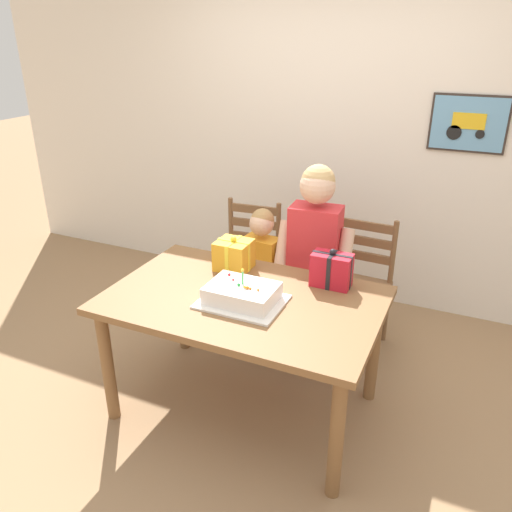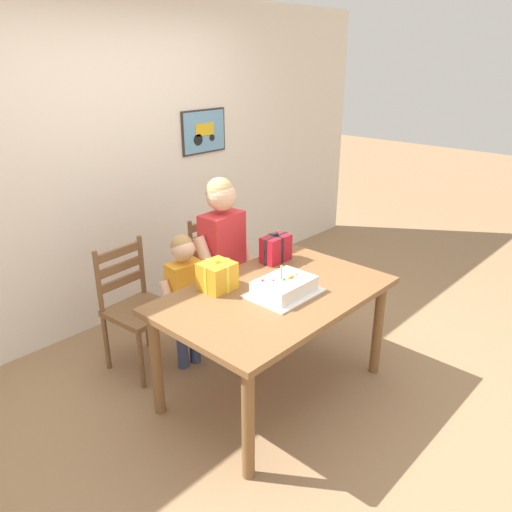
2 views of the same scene
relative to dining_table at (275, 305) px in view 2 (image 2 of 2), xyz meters
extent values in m
plane|color=#997551|center=(0.00, 0.00, -0.65)|extent=(20.00, 20.00, 0.00)
cube|color=silver|center=(0.00, 1.71, 0.65)|extent=(6.40, 0.08, 2.60)
cube|color=#332823|center=(0.93, 1.66, 0.83)|extent=(0.51, 0.02, 0.39)
cube|color=#669EC6|center=(0.93, 1.65, 0.83)|extent=(0.48, 0.01, 0.36)
cube|color=gold|center=(0.93, 1.65, 0.85)|extent=(0.22, 0.01, 0.11)
cylinder|color=black|center=(0.84, 1.65, 0.77)|extent=(0.10, 0.01, 0.10)
cylinder|color=black|center=(1.01, 1.65, 0.77)|extent=(0.06, 0.01, 0.06)
cube|color=brown|center=(0.00, 0.00, 0.07)|extent=(1.48, 0.95, 0.04)
cylinder|color=brown|center=(-0.66, -0.39, -0.30)|extent=(0.07, 0.07, 0.71)
cylinder|color=brown|center=(0.66, -0.39, -0.30)|extent=(0.07, 0.07, 0.71)
cylinder|color=brown|center=(-0.66, 0.39, -0.30)|extent=(0.07, 0.07, 0.71)
cylinder|color=brown|center=(0.66, 0.39, -0.30)|extent=(0.07, 0.07, 0.71)
cube|color=white|center=(0.02, -0.06, 0.10)|extent=(0.44, 0.34, 0.01)
cube|color=white|center=(0.02, -0.06, 0.15)|extent=(0.36, 0.26, 0.09)
cylinder|color=#56C666|center=(0.01, -0.04, 0.23)|extent=(0.01, 0.01, 0.07)
sphere|color=yellow|center=(0.01, -0.04, 0.28)|extent=(0.02, 0.02, 0.02)
sphere|color=orange|center=(0.12, -0.08, 0.20)|extent=(0.01, 0.01, 0.01)
sphere|color=red|center=(-0.05, -0.03, 0.20)|extent=(0.01, 0.01, 0.01)
sphere|color=green|center=(0.01, -0.07, 0.20)|extent=(0.02, 0.02, 0.02)
sphere|color=orange|center=(0.06, -0.08, 0.20)|extent=(0.02, 0.02, 0.02)
sphere|color=red|center=(-0.09, 0.02, 0.20)|extent=(0.02, 0.02, 0.02)
sphere|color=orange|center=(0.08, -0.08, 0.20)|extent=(0.01, 0.01, 0.01)
sphere|color=yellow|center=(0.04, -0.07, 0.20)|extent=(0.01, 0.01, 0.01)
cube|color=gold|center=(-0.21, 0.30, 0.18)|extent=(0.20, 0.19, 0.18)
cube|color=yellow|center=(-0.21, 0.30, 0.18)|extent=(0.21, 0.02, 0.18)
cube|color=yellow|center=(-0.21, 0.30, 0.18)|extent=(0.02, 0.19, 0.18)
sphere|color=yellow|center=(-0.21, 0.30, 0.29)|extent=(0.04, 0.04, 0.04)
cube|color=red|center=(0.39, 0.33, 0.19)|extent=(0.22, 0.13, 0.19)
cube|color=black|center=(0.39, 0.33, 0.19)|extent=(0.23, 0.02, 0.20)
cube|color=black|center=(0.39, 0.33, 0.19)|extent=(0.02, 0.13, 0.20)
sphere|color=black|center=(0.39, 0.33, 0.30)|extent=(0.04, 0.04, 0.04)
cube|color=brown|center=(-0.41, 0.89, -0.20)|extent=(0.46, 0.46, 0.04)
cylinder|color=brown|center=(-0.21, 0.71, -0.44)|extent=(0.04, 0.04, 0.43)
cylinder|color=brown|center=(-0.58, 0.68, -0.44)|extent=(0.04, 0.04, 0.43)
cylinder|color=brown|center=(-0.24, 1.09, -0.44)|extent=(0.04, 0.04, 0.43)
cylinder|color=brown|center=(-0.62, 1.06, -0.44)|extent=(0.04, 0.04, 0.43)
cylinder|color=brown|center=(-0.24, 1.09, 0.04)|extent=(0.04, 0.04, 0.45)
cylinder|color=brown|center=(-0.62, 1.06, 0.04)|extent=(0.04, 0.04, 0.45)
cube|color=brown|center=(-0.43, 1.08, -0.03)|extent=(0.36, 0.06, 0.06)
cube|color=brown|center=(-0.43, 1.08, 0.09)|extent=(0.36, 0.06, 0.06)
cube|color=brown|center=(-0.43, 1.08, 0.20)|extent=(0.36, 0.06, 0.06)
cube|color=brown|center=(0.41, 0.89, -0.20)|extent=(0.44, 0.44, 0.04)
cylinder|color=brown|center=(0.59, 0.69, -0.44)|extent=(0.04, 0.04, 0.43)
cylinder|color=brown|center=(0.21, 0.71, -0.44)|extent=(0.04, 0.04, 0.43)
cylinder|color=brown|center=(0.61, 1.07, -0.44)|extent=(0.04, 0.04, 0.43)
cylinder|color=brown|center=(0.23, 1.09, -0.44)|extent=(0.04, 0.04, 0.43)
cylinder|color=brown|center=(0.61, 1.07, 0.04)|extent=(0.04, 0.04, 0.45)
cylinder|color=brown|center=(0.23, 1.09, 0.04)|extent=(0.04, 0.04, 0.45)
cube|color=brown|center=(0.42, 1.08, -0.03)|extent=(0.36, 0.04, 0.06)
cube|color=brown|center=(0.42, 1.08, 0.09)|extent=(0.36, 0.04, 0.06)
cube|color=brown|center=(0.42, 1.08, 0.20)|extent=(0.36, 0.04, 0.06)
cylinder|color=#38426B|center=(0.25, 0.67, -0.40)|extent=(0.11, 0.11, 0.51)
cylinder|color=#38426B|center=(0.11, 0.66, -0.40)|extent=(0.11, 0.11, 0.51)
cube|color=red|center=(0.18, 0.66, 0.14)|extent=(0.32, 0.21, 0.58)
cylinder|color=#E0B293|center=(0.38, 0.64, 0.12)|extent=(0.10, 0.24, 0.39)
cylinder|color=#E0B293|center=(-0.02, 0.61, 0.12)|extent=(0.10, 0.24, 0.39)
sphere|color=#E0B293|center=(0.18, 0.66, 0.56)|extent=(0.22, 0.22, 0.22)
sphere|color=tan|center=(0.18, 0.67, 0.59)|extent=(0.21, 0.21, 0.21)
cylinder|color=#38426B|center=(-0.13, 0.66, -0.46)|extent=(0.08, 0.08, 0.38)
cylinder|color=#38426B|center=(-0.24, 0.67, -0.46)|extent=(0.08, 0.08, 0.38)
cube|color=orange|center=(-0.19, 0.66, -0.05)|extent=(0.25, 0.17, 0.44)
cylinder|color=#E0B293|center=(-0.04, 0.62, -0.07)|extent=(0.08, 0.19, 0.29)
cylinder|color=#E0B293|center=(-0.34, 0.65, -0.07)|extent=(0.08, 0.19, 0.29)
sphere|color=#E0B293|center=(-0.19, 0.66, 0.27)|extent=(0.16, 0.16, 0.16)
sphere|color=#A87F4C|center=(-0.18, 0.67, 0.29)|extent=(0.16, 0.16, 0.16)
camera|label=1|loc=(1.06, -2.18, 1.43)|focal=35.69mm
camera|label=2|loc=(-2.17, -1.84, 1.50)|focal=35.23mm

